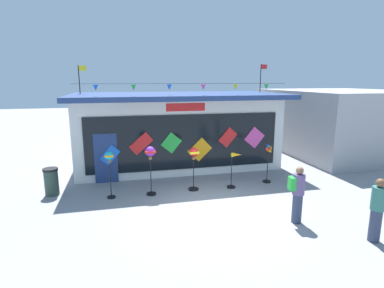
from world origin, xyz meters
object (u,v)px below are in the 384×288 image
object	(u,v)px
wind_spinner_left	(150,157)
wind_spinner_center_right	(234,166)
wind_spinner_far_left	(110,162)
person_near_camera	(297,193)
kite_shop_building	(177,129)
trash_bin	(51,181)
person_mid_plaza	(377,210)
wind_spinner_center_left	(194,158)
wind_spinner_right	(268,160)

from	to	relation	value
wind_spinner_left	wind_spinner_center_right	distance (m)	3.23
wind_spinner_far_left	person_near_camera	world-z (taller)	same
kite_shop_building	trash_bin	distance (m)	6.07
wind_spinner_far_left	wind_spinner_left	distance (m)	1.40
kite_shop_building	person_mid_plaza	world-z (taller)	kite_shop_building
wind_spinner_center_left	person_near_camera	bearing A→B (deg)	-55.93
kite_shop_building	wind_spinner_center_right	distance (m)	4.16
person_mid_plaza	kite_shop_building	bearing A→B (deg)	-36.36
wind_spinner_far_left	trash_bin	bearing A→B (deg)	158.56
wind_spinner_center_right	person_mid_plaza	world-z (taller)	person_mid_plaza
kite_shop_building	person_near_camera	world-z (taller)	kite_shop_building
trash_bin	wind_spinner_right	bearing A→B (deg)	-3.97
kite_shop_building	wind_spinner_far_left	world-z (taller)	kite_shop_building
wind_spinner_right	person_near_camera	distance (m)	3.56
wind_spinner_center_left	kite_shop_building	bearing A→B (deg)	88.92
wind_spinner_left	trash_bin	xyz separation A→B (m)	(-3.48, 0.82, -0.91)
wind_spinner_center_right	person_mid_plaza	size ratio (longest dim) A/B	0.82
wind_spinner_center_right	trash_bin	xyz separation A→B (m)	(-6.66, 0.82, -0.38)
wind_spinner_center_right	person_mid_plaza	distance (m)	5.05
wind_spinner_center_left	person_mid_plaza	size ratio (longest dim) A/B	0.98
trash_bin	wind_spinner_far_left	bearing A→B (deg)	-21.44
wind_spinner_left	person_near_camera	size ratio (longest dim) A/B	1.06
wind_spinner_far_left	wind_spinner_left	xyz separation A→B (m)	(1.40, -0.01, 0.11)
wind_spinner_center_left	person_mid_plaza	xyz separation A→B (m)	(3.60, -4.74, -0.38)
wind_spinner_right	person_mid_plaza	world-z (taller)	person_mid_plaza
wind_spinner_right	person_near_camera	bearing A→B (deg)	-103.97
trash_bin	wind_spinner_center_left	bearing A→B (deg)	-7.93
wind_spinner_left	wind_spinner_center_right	xyz separation A→B (m)	(3.18, 0.00, -0.54)
wind_spinner_right	person_mid_plaza	distance (m)	4.91
wind_spinner_far_left	wind_spinner_center_left	xyz separation A→B (m)	(3.00, 0.11, -0.07)
wind_spinner_left	wind_spinner_center_left	size ratio (longest dim) A/B	1.09
wind_spinner_left	trash_bin	world-z (taller)	wind_spinner_left
wind_spinner_far_left	wind_spinner_center_left	distance (m)	3.01
kite_shop_building	wind_spinner_center_left	xyz separation A→B (m)	(-0.07, -3.66, -0.52)
wind_spinner_center_left	wind_spinner_far_left	bearing A→B (deg)	-177.92
wind_spinner_center_right	wind_spinner_right	size ratio (longest dim) A/B	0.87
wind_spinner_left	person_near_camera	xyz separation A→B (m)	(3.85, -3.20, -0.53)
wind_spinner_far_left	person_near_camera	distance (m)	6.17
kite_shop_building	trash_bin	world-z (taller)	kite_shop_building
wind_spinner_center_left	wind_spinner_right	distance (m)	3.12
wind_spinner_center_right	wind_spinner_right	distance (m)	1.55
wind_spinner_right	person_near_camera	world-z (taller)	person_near_camera
person_mid_plaza	wind_spinner_far_left	bearing A→B (deg)	-4.21
wind_spinner_center_left	wind_spinner_center_right	distance (m)	1.62
person_mid_plaza	trash_bin	bearing A→B (deg)	-1.27
person_mid_plaza	trash_bin	size ratio (longest dim) A/B	1.70
person_near_camera	trash_bin	distance (m)	8.37
wind_spinner_center_right	person_near_camera	xyz separation A→B (m)	(0.67, -3.21, 0.01)
wind_spinner_right	wind_spinner_left	bearing A→B (deg)	-176.89
wind_spinner_center_right	wind_spinner_left	bearing A→B (deg)	-179.91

